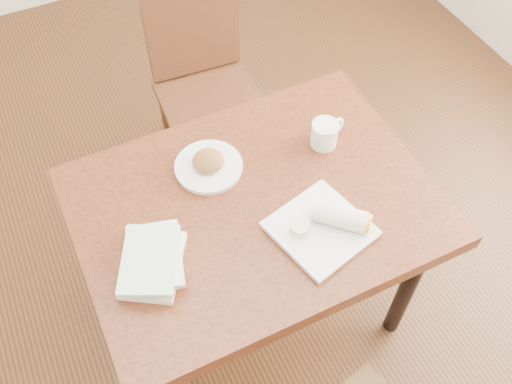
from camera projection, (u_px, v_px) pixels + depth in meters
name	position (u px, v px, depth m)	size (l,w,h in m)	color
ground	(256.00, 306.00, 2.40)	(4.00, 5.00, 0.01)	#472814
table	(256.00, 217.00, 1.87)	(1.13, 0.84, 0.75)	brown
chair_far	(204.00, 76.00, 2.45)	(0.45, 0.45, 0.95)	#4F2716
plate_scone	(208.00, 165.00, 1.86)	(0.23, 0.23, 0.07)	white
coffee_mug	(325.00, 133.00, 1.91)	(0.13, 0.09, 0.09)	white
plate_burrito	(327.00, 225.00, 1.71)	(0.32, 0.32, 0.09)	white
book_stack	(153.00, 261.00, 1.64)	(0.26, 0.28, 0.06)	white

